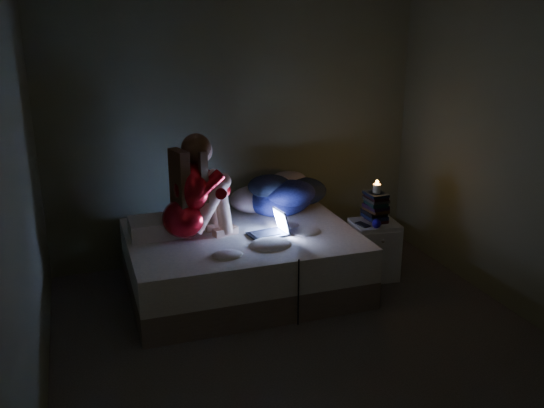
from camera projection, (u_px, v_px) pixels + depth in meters
name	position (u px, v px, depth m)	size (l,w,h in m)	color
floor	(309.00, 350.00, 4.33)	(3.60, 3.80, 0.02)	#322E2B
wall_back	(236.00, 127.00, 5.64)	(3.60, 0.02, 2.60)	#616953
wall_front	(511.00, 306.00, 2.20)	(3.60, 0.02, 2.60)	#616953
wall_left	(19.00, 204.00, 3.37)	(0.02, 3.80, 2.60)	#616953
wall_right	(535.00, 157.00, 4.48)	(0.02, 3.80, 2.60)	#616953
bed	(242.00, 261.00, 5.17)	(1.93, 1.45, 0.53)	#B2AEA7
pillow	(159.00, 227.00, 5.04)	(0.49, 0.35, 0.14)	silver
woman	(183.00, 189.00, 4.80)	(0.55, 0.36, 0.89)	#7C0008
laptop	(267.00, 223.00, 5.00)	(0.32, 0.23, 0.23)	black
clothes_pile	(278.00, 192.00, 5.56)	(0.67, 0.54, 0.40)	#121342
nightstand	(373.00, 250.00, 5.43)	(0.40, 0.36, 0.53)	silver
book_stack	(376.00, 206.00, 5.34)	(0.19, 0.25, 0.27)	black
candle	(377.00, 188.00, 5.29)	(0.07, 0.07, 0.08)	beige
phone	(364.00, 225.00, 5.26)	(0.07, 0.14, 0.01)	black
blue_orb	(378.00, 224.00, 5.19)	(0.08, 0.08, 0.08)	#1B0D91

